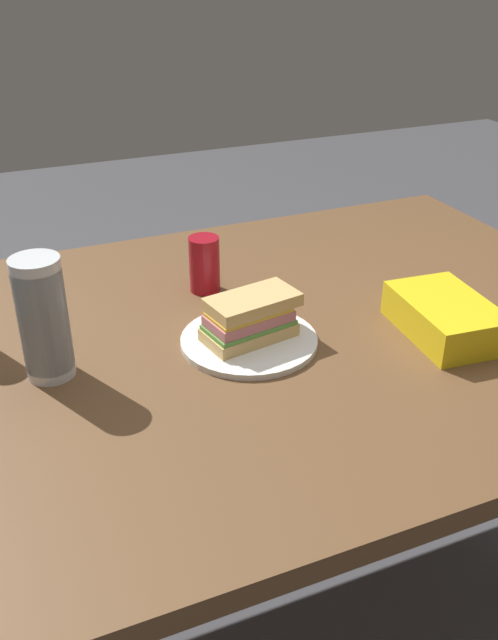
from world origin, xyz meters
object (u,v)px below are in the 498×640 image
sandwich (250,318)px  chip_bag (445,317)px  dining_table (288,362)px  plastic_cup_stack (43,319)px  soda_can_red (204,264)px  paper_plate (249,340)px

sandwich → chip_bag: sandwich is taller
dining_table → plastic_cup_stack: (-0.46, 0.00, 0.20)m
soda_can_red → plastic_cup_stack: bearing=-150.1°
paper_plate → plastic_cup_stack: size_ratio=1.17×
paper_plate → chip_bag: chip_bag is taller
dining_table → soda_can_red: bearing=116.0°
dining_table → plastic_cup_stack: 0.50m
sandwich → plastic_cup_stack: bearing=174.3°
paper_plate → plastic_cup_stack: 0.38m
soda_can_red → dining_table: bearing=-64.0°
paper_plate → plastic_cup_stack: (-0.36, 0.04, 0.10)m
soda_can_red → plastic_cup_stack: 0.42m
dining_table → sandwich: sandwich is taller
dining_table → paper_plate: paper_plate is taller
chip_bag → plastic_cup_stack: bearing=83.3°
dining_table → chip_bag: chip_bag is taller
paper_plate → chip_bag: (0.36, -0.11, 0.03)m
dining_table → plastic_cup_stack: size_ratio=6.60×
paper_plate → plastic_cup_stack: bearing=173.9°
paper_plate → sandwich: size_ratio=1.34×
chip_bag → dining_table: bearing=64.9°
dining_table → plastic_cup_stack: bearing=180.0°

